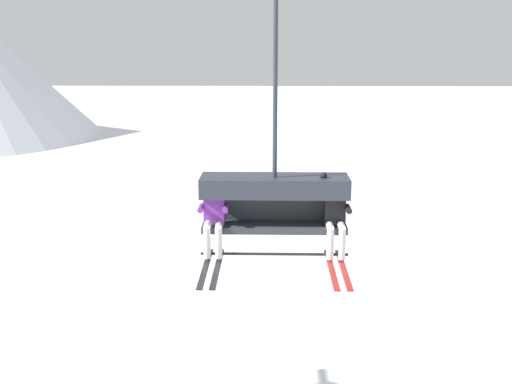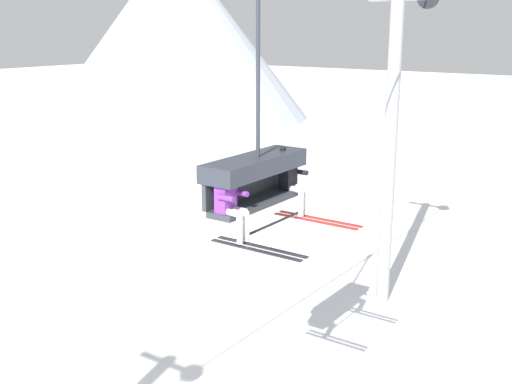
{
  "view_description": "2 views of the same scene",
  "coord_description": "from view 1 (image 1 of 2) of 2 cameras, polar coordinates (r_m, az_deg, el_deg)",
  "views": [
    {
      "loc": [
        1.15,
        -10.4,
        7.61
      ],
      "look_at": [
        0.93,
        -0.94,
        5.37
      ],
      "focal_mm": 45.0,
      "sensor_mm": 36.0,
      "label": 1
    },
    {
      "loc": [
        -7.55,
        -6.93,
        7.74
      ],
      "look_at": [
        1.11,
        -0.83,
        4.98
      ],
      "focal_mm": 45.0,
      "sensor_mm": 36.0,
      "label": 2
    }
  ],
  "objects": [
    {
      "name": "chairlift_chair",
      "position": [
        9.94,
        1.65,
        -0.02
      ],
      "size": [
        2.29,
        0.74,
        4.06
      ],
      "color": "#33383D"
    },
    {
      "name": "skier_purple",
      "position": [
        9.85,
        -3.78,
        -2.17
      ],
      "size": [
        0.46,
        1.7,
        1.23
      ],
      "color": "purple"
    },
    {
      "name": "skier_black",
      "position": [
        9.86,
        7.05,
        -2.1
      ],
      "size": [
        0.48,
        1.7,
        1.34
      ],
      "color": "black"
    }
  ]
}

